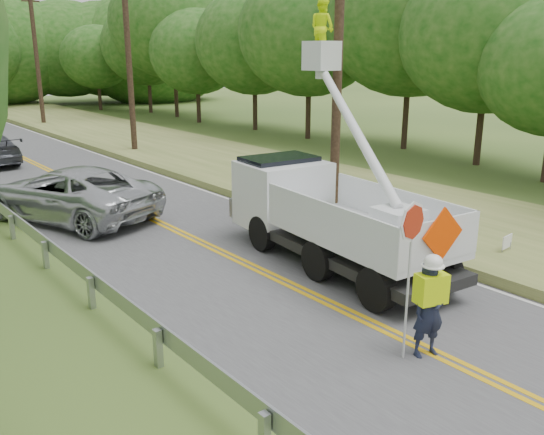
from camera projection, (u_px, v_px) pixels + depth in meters
ground at (499, 385)px, 9.40m from camera, size 140.00×140.00×0.00m
road at (129, 208)px, 19.92m from camera, size 7.20×96.00×0.03m
utility_poles at (201, 51)px, 23.71m from camera, size 1.60×43.30×10.00m
tall_grass_verge at (286, 178)px, 24.13m from camera, size 7.00×96.00×0.30m
treeline_right at (282, 34)px, 36.00m from camera, size 12.51×55.24×12.00m
flagger at (429, 302)px, 10.02m from camera, size 1.14×0.59×2.88m
bucket_truck at (315, 196)px, 15.28m from camera, size 4.45×7.40×6.75m
suv_silver at (70, 193)px, 18.44m from camera, size 4.86×6.77×1.71m
yard_sign at (507, 243)px, 14.77m from camera, size 0.50×0.08×0.72m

